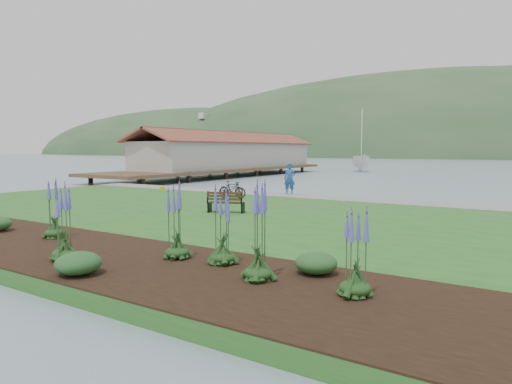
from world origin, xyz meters
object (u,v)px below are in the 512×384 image
(person, at_px, (290,176))
(sailboat, at_px, (361,172))
(bicycle_a, at_px, (231,188))
(park_bench, at_px, (226,202))

(person, relative_size, sailboat, 0.08)
(sailboat, bearing_deg, bicycle_a, -105.04)
(person, bearing_deg, bicycle_a, -156.90)
(park_bench, xyz_separation_m, sailboat, (-11.03, 47.58, -0.89))
(person, bearing_deg, park_bench, -98.11)
(park_bench, height_order, person, person)
(bicycle_a, bearing_deg, sailboat, 3.67)
(person, bearing_deg, sailboat, 85.38)
(bicycle_a, relative_size, sailboat, 0.06)
(bicycle_a, bearing_deg, park_bench, -151.42)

